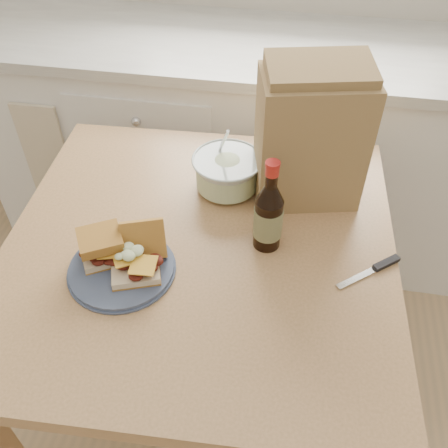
% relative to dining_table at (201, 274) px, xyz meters
% --- Properties ---
extents(cabinet_run, '(2.50, 0.64, 0.94)m').
position_rel_dining_table_xyz_m(cabinet_run, '(0.13, 0.94, -0.23)').
color(cabinet_run, white).
rests_on(cabinet_run, ground).
extents(dining_table, '(1.03, 1.03, 0.82)m').
position_rel_dining_table_xyz_m(dining_table, '(0.00, 0.00, 0.00)').
color(dining_table, tan).
rests_on(dining_table, ground).
extents(plate, '(0.25, 0.25, 0.02)m').
position_rel_dining_table_xyz_m(plate, '(-0.16, -0.12, 0.13)').
color(plate, '#424E6B').
rests_on(plate, dining_table).
extents(sandwich_left, '(0.13, 0.13, 0.07)m').
position_rel_dining_table_xyz_m(sandwich_left, '(-0.21, -0.10, 0.17)').
color(sandwich_left, beige).
rests_on(sandwich_left, plate).
extents(sandwich_right, '(0.14, 0.18, 0.09)m').
position_rel_dining_table_xyz_m(sandwich_right, '(-0.12, -0.11, 0.17)').
color(sandwich_right, beige).
rests_on(sandwich_right, plate).
extents(coleslaw_bowl, '(0.20, 0.20, 0.19)m').
position_rel_dining_table_xyz_m(coleslaw_bowl, '(0.03, 0.23, 0.17)').
color(coleslaw_bowl, silver).
rests_on(coleslaw_bowl, dining_table).
extents(beer_bottle, '(0.07, 0.07, 0.26)m').
position_rel_dining_table_xyz_m(beer_bottle, '(0.17, 0.03, 0.22)').
color(beer_bottle, black).
rests_on(beer_bottle, dining_table).
extents(knife, '(0.15, 0.13, 0.01)m').
position_rel_dining_table_xyz_m(knife, '(0.44, -0.01, 0.13)').
color(knife, silver).
rests_on(knife, dining_table).
extents(paper_bag, '(0.30, 0.23, 0.35)m').
position_rel_dining_table_xyz_m(paper_bag, '(0.25, 0.25, 0.30)').
color(paper_bag, olive).
rests_on(paper_bag, dining_table).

